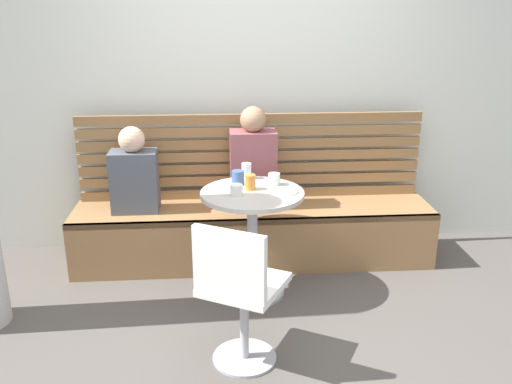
% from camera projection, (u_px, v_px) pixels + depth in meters
% --- Properties ---
extents(ground, '(8.00, 8.00, 0.00)m').
position_uv_depth(ground, '(268.00, 352.00, 3.19)').
color(ground, '#514C47').
extents(back_wall, '(5.20, 0.10, 2.90)m').
position_uv_depth(back_wall, '(249.00, 65.00, 4.26)').
color(back_wall, silver).
rests_on(back_wall, ground).
extents(booth_bench, '(2.70, 0.52, 0.44)m').
position_uv_depth(booth_bench, '(254.00, 234.00, 4.24)').
color(booth_bench, olive).
rests_on(booth_bench, ground).
extents(booth_backrest, '(2.65, 0.04, 0.67)m').
position_uv_depth(booth_backrest, '(251.00, 156.00, 4.29)').
color(booth_backrest, olive).
rests_on(booth_backrest, booth_bench).
extents(cafe_table, '(0.68, 0.68, 0.74)m').
position_uv_depth(cafe_table, '(252.00, 223.00, 3.67)').
color(cafe_table, '#ADADB2').
rests_on(cafe_table, ground).
extents(white_chair, '(0.54, 0.54, 0.85)m').
position_uv_depth(white_chair, '(239.00, 291.00, 2.92)').
color(white_chair, '#ADADB2').
rests_on(white_chair, ground).
extents(person_adult, '(0.34, 0.22, 0.76)m').
position_uv_depth(person_adult, '(254.00, 163.00, 4.10)').
color(person_adult, brown).
rests_on(person_adult, booth_bench).
extents(person_child_left, '(0.34, 0.22, 0.63)m').
position_uv_depth(person_child_left, '(134.00, 174.00, 4.03)').
color(person_child_left, '#4C515B').
rests_on(person_child_left, booth_bench).
extents(cup_water_clear, '(0.07, 0.07, 0.11)m').
position_uv_depth(cup_water_clear, '(246.00, 171.00, 3.85)').
color(cup_water_clear, white).
rests_on(cup_water_clear, cafe_table).
extents(cup_tumbler_orange, '(0.07, 0.07, 0.10)m').
position_uv_depth(cup_tumbler_orange, '(250.00, 182.00, 3.63)').
color(cup_tumbler_orange, orange).
rests_on(cup_tumbler_orange, cafe_table).
extents(cup_ceramic_white, '(0.08, 0.08, 0.07)m').
position_uv_depth(cup_ceramic_white, '(236.00, 190.00, 3.52)').
color(cup_ceramic_white, white).
rests_on(cup_ceramic_white, cafe_table).
extents(cup_glass_short, '(0.08, 0.08, 0.08)m').
position_uv_depth(cup_glass_short, '(274.00, 179.00, 3.72)').
color(cup_glass_short, silver).
rests_on(cup_glass_short, cafe_table).
extents(cup_mug_blue, '(0.08, 0.08, 0.09)m').
position_uv_depth(cup_mug_blue, '(238.00, 177.00, 3.73)').
color(cup_mug_blue, '#3D5B9E').
rests_on(cup_mug_blue, cafe_table).
extents(plate_small, '(0.17, 0.17, 0.01)m').
position_uv_depth(plate_small, '(285.00, 191.00, 3.59)').
color(plate_small, white).
rests_on(plate_small, cafe_table).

